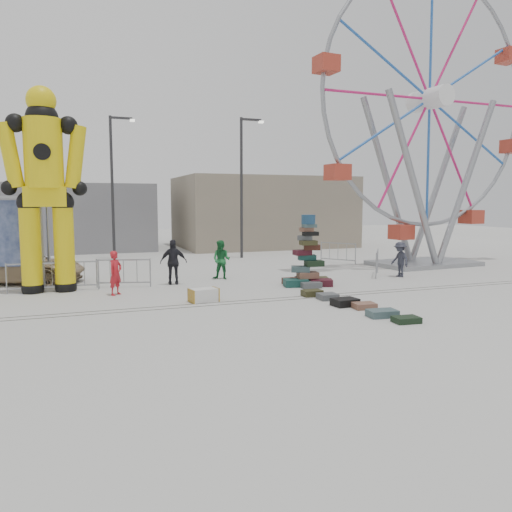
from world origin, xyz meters
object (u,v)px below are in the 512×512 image
object	(u,v)px
crash_test_dummy	(45,182)
barricade_wheel_front	(377,263)
pedestrian_green	(221,260)
parked_suv	(24,267)
pedestrian_red	(116,273)
barricade_dummy_a	(37,277)
barricade_dummy_b	(70,276)
lamp_post_right	(243,180)
barricade_wheel_back	(338,253)
lamp_post_left	(114,180)
pedestrian_black	(174,262)
barricade_dummy_c	(124,273)
pedestrian_grey	(400,259)
steamer_trunk	(204,295)
ferris_wheel	(429,121)
suitcase_tower	(307,266)

from	to	relation	value
crash_test_dummy	barricade_wheel_front	xyz separation A→B (m)	(13.41, -0.69, -3.40)
pedestrian_green	parked_suv	bearing A→B (deg)	-155.12
pedestrian_red	barricade_dummy_a	bearing A→B (deg)	106.25
pedestrian_green	barricade_dummy_b	bearing A→B (deg)	-135.72
lamp_post_right	pedestrian_red	size ratio (longest dim) A/B	5.16
barricade_dummy_a	barricade_wheel_back	size ratio (longest dim) A/B	1.00
lamp_post_right	lamp_post_left	xyz separation A→B (m)	(-7.00, 2.00, 0.00)
pedestrian_black	parked_suv	distance (m)	6.10
barricade_dummy_b	parked_suv	xyz separation A→B (m)	(-1.74, 2.47, 0.10)
barricade_dummy_c	pedestrian_grey	distance (m)	11.61
barricade_dummy_b	barricade_wheel_front	world-z (taller)	same
steamer_trunk	pedestrian_grey	bearing A→B (deg)	5.12
ferris_wheel	barricade_dummy_b	world-z (taller)	ferris_wheel
lamp_post_right	parked_suv	xyz separation A→B (m)	(-11.19, -5.48, -3.83)
barricade_wheel_front	pedestrian_black	size ratio (longest dim) A/B	1.13
lamp_post_right	pedestrian_green	xyz separation A→B (m)	(-3.48, -7.34, -3.66)
lamp_post_right	barricade_dummy_c	xyz separation A→B (m)	(-7.54, -7.95, -3.93)
suitcase_tower	barricade_wheel_back	size ratio (longest dim) A/B	1.38
lamp_post_right	barricade_wheel_back	xyz separation A→B (m)	(3.96, -4.06, -3.93)
barricade_dummy_a	barricade_wheel_back	xyz separation A→B (m)	(14.52, 3.97, 0.00)
crash_test_dummy	barricade_dummy_a	world-z (taller)	crash_test_dummy
ferris_wheel	barricade_dummy_a	size ratio (longest dim) A/B	7.36
pedestrian_red	barricade_dummy_b	bearing A→B (deg)	89.68
barricade_dummy_a	pedestrian_grey	distance (m)	14.60
ferris_wheel	pedestrian_red	distance (m)	17.10
barricade_wheel_front	pedestrian_grey	size ratio (longest dim) A/B	1.31
lamp_post_right	crash_test_dummy	size ratio (longest dim) A/B	1.07
lamp_post_left	pedestrian_red	size ratio (longest dim) A/B	5.16
suitcase_tower	barricade_wheel_front	bearing A→B (deg)	30.61
barricade_wheel_back	pedestrian_grey	size ratio (longest dim) A/B	1.31
barricade_wheel_back	pedestrian_green	size ratio (longest dim) A/B	1.22
suitcase_tower	pedestrian_green	size ratio (longest dim) A/B	1.68
barricade_dummy_a	pedestrian_black	bearing A→B (deg)	3.56
suitcase_tower	ferris_wheel	xyz separation A→B (m)	(8.38, 3.51, 6.48)
steamer_trunk	parked_suv	size ratio (longest dim) A/B	0.20
steamer_trunk	barricade_dummy_c	size ratio (longest dim) A/B	0.46
lamp_post_left	pedestrian_red	world-z (taller)	lamp_post_left
lamp_post_left	steamer_trunk	xyz separation A→B (m)	(1.63, -13.69, -4.27)
pedestrian_red	parked_suv	size ratio (longest dim) A/B	0.33
crash_test_dummy	pedestrian_black	size ratio (longest dim) A/B	4.22
lamp_post_right	pedestrian_black	bearing A→B (deg)	-125.20
barricade_wheel_back	barricade_dummy_c	bearing A→B (deg)	-106.25
steamer_trunk	barricade_dummy_c	world-z (taller)	barricade_dummy_c
lamp_post_right	ferris_wheel	size ratio (longest dim) A/B	0.54
steamer_trunk	barricade_wheel_front	size ratio (longest dim) A/B	0.46
barricade_wheel_front	pedestrian_green	distance (m)	6.88
barricade_wheel_front	pedestrian_black	distance (m)	8.91
barricade_dummy_a	barricade_wheel_front	xyz separation A→B (m)	(13.81, -0.71, 0.00)
lamp_post_right	parked_suv	bearing A→B (deg)	-153.89
suitcase_tower	ferris_wheel	bearing A→B (deg)	36.03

